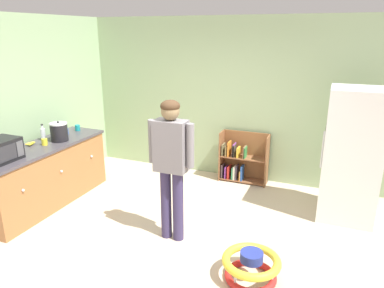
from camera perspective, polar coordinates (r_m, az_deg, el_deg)
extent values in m
plane|color=beige|center=(4.49, -2.50, -15.45)|extent=(12.00, 12.00, 0.00)
cube|color=#99B385|center=(6.06, 6.52, 7.03)|extent=(5.20, 0.06, 2.70)
cube|color=#97B888|center=(6.07, -22.67, 5.80)|extent=(0.06, 2.99, 2.70)
cube|color=#A0663A|center=(5.63, -22.46, -4.83)|extent=(0.60, 2.05, 0.86)
cube|color=#454046|center=(5.48, -23.00, -0.47)|extent=(0.64, 2.09, 0.04)
sphere|color=silver|center=(4.94, -25.44, -6.72)|extent=(0.04, 0.04, 0.04)
sphere|color=silver|center=(5.38, -20.19, -4.13)|extent=(0.04, 0.04, 0.04)
sphere|color=silver|center=(5.86, -15.80, -1.91)|extent=(0.04, 0.04, 0.04)
cube|color=white|center=(5.13, 24.22, -1.69)|extent=(0.70, 0.68, 1.78)
cylinder|color=silver|center=(4.94, 20.18, -0.84)|extent=(0.02, 0.02, 0.50)
cube|color=#333333|center=(5.02, 20.77, 2.99)|extent=(0.01, 0.67, 0.01)
cube|color=brown|center=(6.12, 4.75, -1.78)|extent=(0.02, 0.28, 0.85)
cube|color=brown|center=(5.96, 11.94, -2.67)|extent=(0.02, 0.28, 0.85)
cube|color=brown|center=(6.15, 8.59, -1.84)|extent=(0.80, 0.02, 0.85)
cube|color=brown|center=(6.17, 8.13, -5.68)|extent=(0.76, 0.24, 0.02)
cube|color=brown|center=(6.02, 8.30, -2.13)|extent=(0.76, 0.24, 0.02)
cube|color=#4A393B|center=(6.18, 4.97, -4.24)|extent=(0.03, 0.17, 0.24)
cube|color=#6E6743|center=(6.05, 5.06, -0.85)|extent=(0.02, 0.17, 0.20)
cube|color=#813795|center=(6.17, 5.53, -4.45)|extent=(0.02, 0.17, 0.21)
cube|color=olive|center=(6.04, 5.57, -0.97)|extent=(0.02, 0.17, 0.18)
cube|color=red|center=(6.16, 5.97, -4.46)|extent=(0.03, 0.17, 0.22)
cube|color=orange|center=(6.01, 5.99, -0.73)|extent=(0.03, 0.17, 0.25)
cube|color=#2E8050|center=(6.14, 6.61, -4.60)|extent=(0.02, 0.17, 0.21)
cube|color=#7F408E|center=(6.00, 6.80, -0.94)|extent=(0.02, 0.17, 0.22)
cube|color=beige|center=(6.13, 6.89, -4.53)|extent=(0.03, 0.17, 0.23)
cube|color=#403D34|center=(6.00, 6.78, -1.04)|extent=(0.03, 0.17, 0.20)
cube|color=#3F3641|center=(6.12, 7.22, -4.48)|extent=(0.02, 0.17, 0.25)
cube|color=gold|center=(5.99, 7.45, -1.29)|extent=(0.03, 0.17, 0.16)
cube|color=#28529F|center=(6.10, 8.05, -4.59)|extent=(0.03, 0.17, 0.25)
cube|color=olive|center=(5.96, 8.44, -1.29)|extent=(0.02, 0.17, 0.19)
cube|color=orange|center=(6.12, 7.80, -4.93)|extent=(0.02, 0.17, 0.17)
cube|color=#36873F|center=(5.96, 8.56, -1.34)|extent=(0.02, 0.17, 0.18)
cylinder|color=#393157|center=(4.40, -4.18, -9.52)|extent=(0.13, 0.13, 0.89)
cylinder|color=#393157|center=(4.34, -2.25, -9.90)|extent=(0.13, 0.13, 0.89)
cube|color=gray|center=(4.08, -3.40, -0.31)|extent=(0.38, 0.22, 0.60)
cylinder|color=gray|center=(4.18, -6.39, 0.46)|extent=(0.09, 0.09, 0.51)
cylinder|color=gray|center=(3.98, -0.28, -0.30)|extent=(0.09, 0.09, 0.51)
sphere|color=#8C724D|center=(3.97, -3.51, 5.28)|extent=(0.21, 0.21, 0.21)
ellipsoid|color=#46301D|center=(3.96, -3.52, 6.10)|extent=(0.22, 0.22, 0.14)
torus|color=red|center=(3.96, 9.36, -20.17)|extent=(0.54, 0.54, 0.07)
torus|color=yellow|center=(3.85, 9.50, -17.99)|extent=(0.60, 0.60, 0.08)
cylinder|color=navy|center=(3.83, 9.54, -17.38)|extent=(0.23, 0.23, 0.10)
cylinder|color=silver|center=(3.88, 12.80, -19.63)|extent=(0.02, 0.02, 0.18)
cylinder|color=silver|center=(4.08, 8.48, -17.30)|extent=(0.02, 0.02, 0.18)
cylinder|color=silver|center=(3.78, 6.99, -20.45)|extent=(0.02, 0.02, 0.18)
cube|color=#2D2D33|center=(4.84, -27.68, -1.39)|extent=(0.01, 0.31, 0.20)
cube|color=#515156|center=(4.98, -25.84, -0.66)|extent=(0.01, 0.10, 0.20)
cylinder|color=black|center=(5.60, -20.52, 1.72)|extent=(0.25, 0.25, 0.25)
cylinder|color=silver|center=(5.56, -20.66, 3.07)|extent=(0.25, 0.25, 0.02)
sphere|color=black|center=(5.56, -20.69, 3.29)|extent=(0.03, 0.03, 0.03)
ellipsoid|color=yellow|center=(5.57, -24.50, 0.10)|extent=(0.09, 0.16, 0.04)
ellipsoid|color=yellow|center=(5.56, -24.39, 0.10)|extent=(0.04, 0.15, 0.04)
ellipsoid|color=yellow|center=(5.55, -24.31, 0.07)|extent=(0.09, 0.16, 0.04)
cylinder|color=silver|center=(5.73, -22.76, 1.43)|extent=(0.07, 0.07, 0.18)
cylinder|color=silver|center=(5.70, -22.89, 2.54)|extent=(0.03, 0.03, 0.05)
cylinder|color=black|center=(5.69, -22.93, 2.86)|extent=(0.04, 0.04, 0.02)
cylinder|color=yellow|center=(5.48, -22.56, 0.31)|extent=(0.08, 0.08, 0.09)
cylinder|color=white|center=(5.93, -21.07, 1.71)|extent=(0.08, 0.08, 0.09)
cylinder|color=teal|center=(6.10, -17.87, 2.49)|extent=(0.08, 0.08, 0.09)
cylinder|color=#345DBB|center=(5.94, -19.56, 1.91)|extent=(0.08, 0.08, 0.09)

